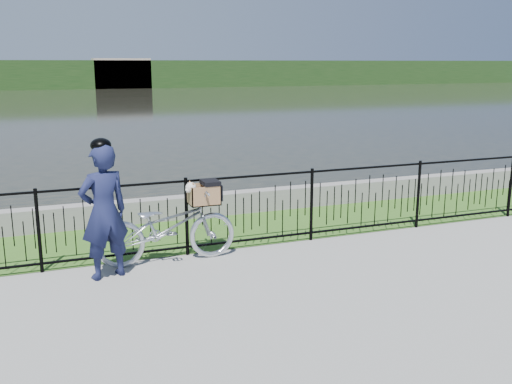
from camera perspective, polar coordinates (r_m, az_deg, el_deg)
name	(u,v)px	position (r m, az deg, el deg)	size (l,w,h in m)	color
ground	(296,284)	(7.33, 3.99, -9.18)	(120.00, 120.00, 0.00)	gray
grass_strip	(231,229)	(9.62, -2.52, -3.74)	(60.00, 2.00, 0.01)	#36601E
water	(84,106)	(39.36, -16.78, 8.28)	(120.00, 120.00, 0.00)	#27281E
quay_wall	(214,204)	(10.49, -4.26, -1.25)	(60.00, 0.30, 0.40)	gray
fence	(252,210)	(8.56, -0.44, -1.86)	(14.00, 0.06, 1.15)	black
far_treeline	(63,74)	(66.23, -18.72, 11.08)	(120.00, 6.00, 3.00)	#203E17
far_building_right	(121,73)	(65.28, -13.30, 11.47)	(6.00, 3.00, 3.20)	#A99B87
bicycle_rig	(168,226)	(8.03, -8.82, -3.39)	(1.95, 0.68, 1.15)	silver
cyclist	(104,210)	(7.53, -14.99, -1.79)	(0.73, 0.59, 1.83)	#161B3E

